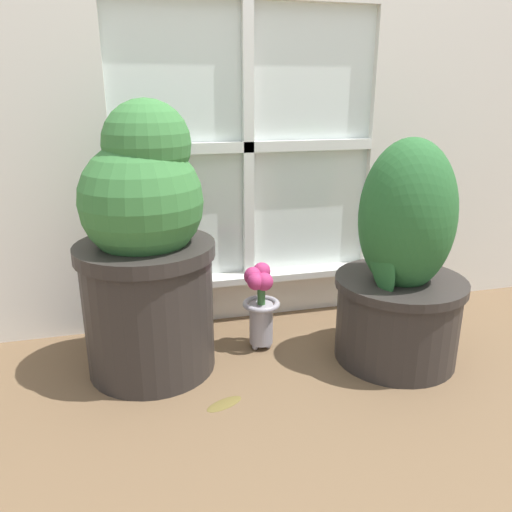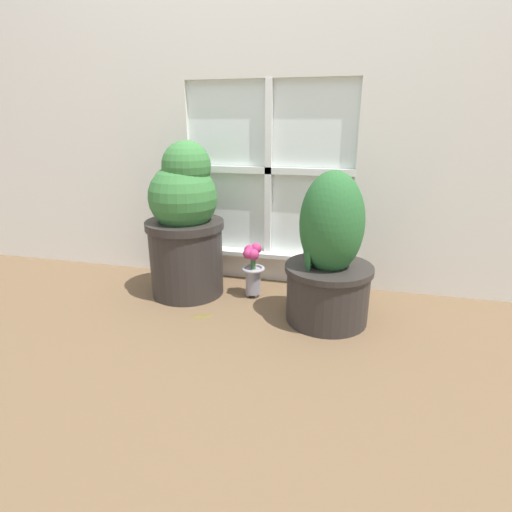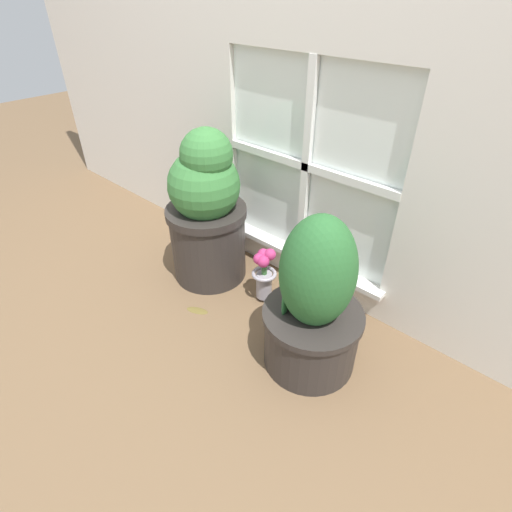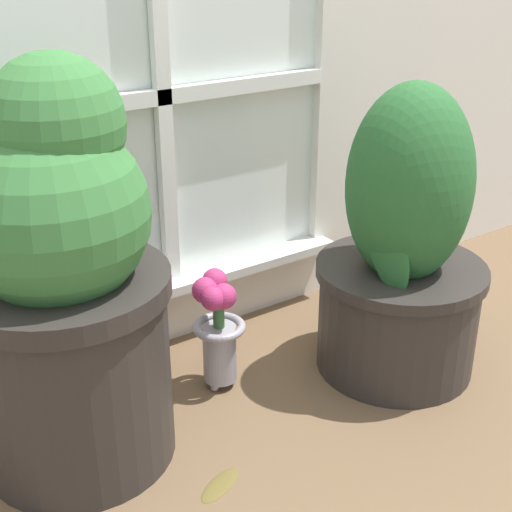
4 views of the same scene
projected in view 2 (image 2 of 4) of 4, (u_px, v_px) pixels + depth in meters
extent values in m
plane|color=brown|center=(241.00, 323.00, 1.83)|extent=(10.00, 10.00, 0.00)
cube|color=silver|center=(41.00, 52.00, 2.26)|extent=(1.75, 0.05, 2.50)
cube|color=silver|center=(268.00, 264.00, 2.33)|extent=(0.91, 0.05, 0.17)
cube|color=white|center=(269.00, 170.00, 2.16)|extent=(0.91, 0.02, 0.91)
cube|color=white|center=(268.00, 171.00, 2.14)|extent=(0.04, 0.02, 0.91)
cube|color=white|center=(268.00, 171.00, 2.14)|extent=(0.91, 0.02, 0.04)
cube|color=white|center=(266.00, 255.00, 2.26)|extent=(0.97, 0.06, 0.02)
cylinder|color=#2D2826|center=(187.00, 257.00, 2.10)|extent=(0.38, 0.38, 0.40)
cylinder|color=#2D2826|center=(185.00, 225.00, 2.04)|extent=(0.40, 0.40, 0.04)
cylinder|color=#38281E|center=(184.00, 222.00, 2.04)|extent=(0.35, 0.35, 0.01)
sphere|color=#387538|center=(183.00, 197.00, 2.00)|extent=(0.34, 0.34, 0.34)
sphere|color=#387538|center=(186.00, 166.00, 1.95)|extent=(0.24, 0.24, 0.24)
ellipsoid|color=#387538|center=(164.00, 203.00, 1.94)|extent=(0.14, 0.12, 0.18)
cylinder|color=#2D2826|center=(327.00, 293.00, 1.83)|extent=(0.37, 0.37, 0.27)
cylinder|color=#2D2826|center=(329.00, 268.00, 1.79)|extent=(0.40, 0.40, 0.03)
cylinder|color=#38281E|center=(329.00, 266.00, 1.78)|extent=(0.34, 0.34, 0.01)
ellipsoid|color=#28602D|center=(332.00, 223.00, 1.72)|extent=(0.28, 0.28, 0.46)
ellipsoid|color=#28602D|center=(307.00, 244.00, 1.74)|extent=(0.09, 0.17, 0.28)
sphere|color=#99939E|center=(254.00, 292.00, 2.14)|extent=(0.02, 0.02, 0.02)
sphere|color=#99939E|center=(248.00, 295.00, 2.10)|extent=(0.02, 0.02, 0.02)
sphere|color=#99939E|center=(257.00, 296.00, 2.09)|extent=(0.02, 0.02, 0.02)
cylinder|color=#99939E|center=(253.00, 281.00, 2.08)|extent=(0.08, 0.08, 0.14)
torus|color=#99939E|center=(253.00, 269.00, 2.06)|extent=(0.12, 0.12, 0.02)
cylinder|color=#386633|center=(253.00, 262.00, 2.05)|extent=(0.03, 0.03, 0.08)
sphere|color=#B22D66|center=(253.00, 255.00, 2.04)|extent=(0.04, 0.04, 0.04)
sphere|color=#B22D66|center=(256.00, 248.00, 2.05)|extent=(0.06, 0.06, 0.06)
sphere|color=#B22D66|center=(250.00, 250.00, 2.05)|extent=(0.06, 0.06, 0.06)
sphere|color=#B22D66|center=(248.00, 254.00, 2.03)|extent=(0.05, 0.05, 0.05)
sphere|color=#B22D66|center=(253.00, 255.00, 2.02)|extent=(0.06, 0.06, 0.06)
ellipsoid|color=brown|center=(202.00, 316.00, 1.89)|extent=(0.12, 0.08, 0.01)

